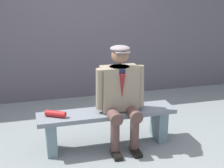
# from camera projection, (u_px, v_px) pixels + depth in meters

# --- Properties ---
(ground_plane) EXTENTS (30.00, 30.00, 0.00)m
(ground_plane) POSITION_uv_depth(u_px,v_px,m) (107.00, 145.00, 4.09)
(ground_plane) COLOR gray
(bench) EXTENTS (1.73, 0.37, 0.47)m
(bench) POSITION_uv_depth(u_px,v_px,m) (107.00, 121.00, 3.99)
(bench) COLOR slate
(bench) RESTS_ON ground
(seated_man) EXTENTS (0.61, 0.55, 1.29)m
(seated_man) POSITION_uv_depth(u_px,v_px,m) (121.00, 93.00, 3.87)
(seated_man) COLOR gray
(seated_man) RESTS_ON ground
(rolled_magazine) EXTENTS (0.25, 0.19, 0.08)m
(rolled_magazine) POSITION_uv_depth(u_px,v_px,m) (56.00, 114.00, 3.77)
(rolled_magazine) COLOR #B21E1E
(rolled_magazine) RESTS_ON bench
(stadium_wall) EXTENTS (12.00, 0.24, 2.49)m
(stadium_wall) POSITION_uv_depth(u_px,v_px,m) (79.00, 28.00, 5.57)
(stadium_wall) COLOR #534E57
(stadium_wall) RESTS_ON ground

